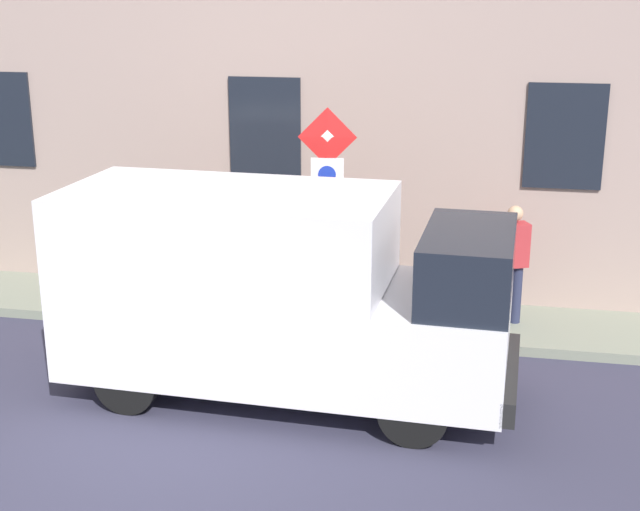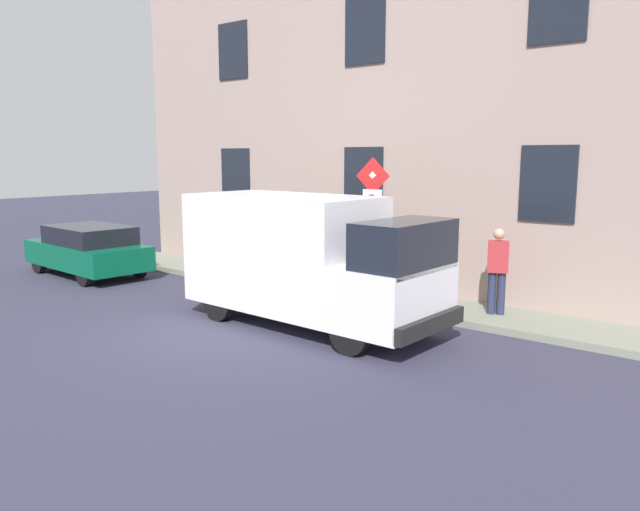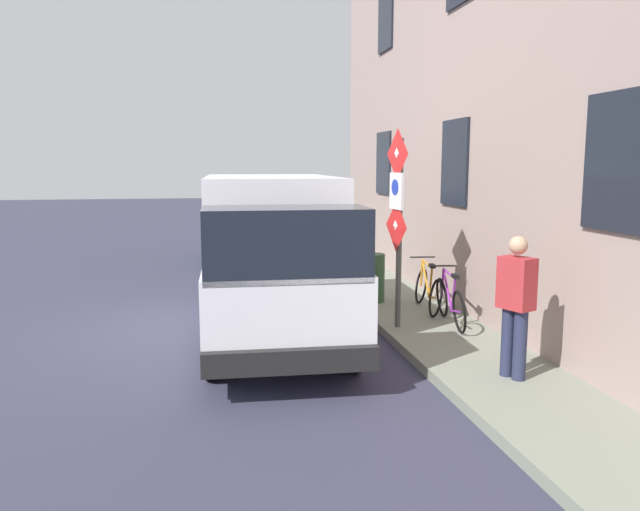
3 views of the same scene
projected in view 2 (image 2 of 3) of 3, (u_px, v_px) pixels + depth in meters
name	position (u px, v px, depth m)	size (l,w,h in m)	color
ground_plane	(227.00, 329.00, 11.67)	(80.00, 80.00, 0.00)	#333246
sidewalk_slab	(343.00, 292.00, 14.52)	(1.67, 17.94, 0.14)	gray
building_facade	(373.00, 114.00, 14.76)	(0.75, 15.94, 8.49)	#A48B82
sign_post_stacked	(372.00, 214.00, 12.96)	(0.17, 0.56, 2.97)	#474C47
delivery_van	(306.00, 257.00, 11.76)	(2.21, 5.40, 2.50)	white
parked_hatchback	(88.00, 249.00, 16.80)	(2.02, 4.11, 1.38)	#095739
bicycle_purple	(394.00, 278.00, 13.91)	(0.46, 1.71, 0.89)	black
bicycle_orange	(358.00, 273.00, 14.52)	(0.46, 1.72, 0.89)	black
pedestrian	(497.00, 268.00, 12.10)	(0.40, 0.47, 1.72)	#262B47
litter_bin	(310.00, 271.00, 14.44)	(0.44, 0.44, 0.90)	#2D5133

